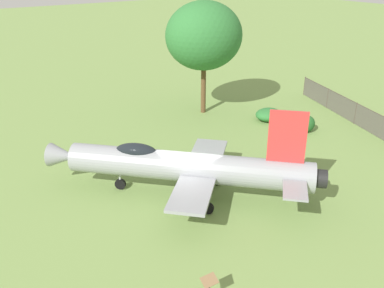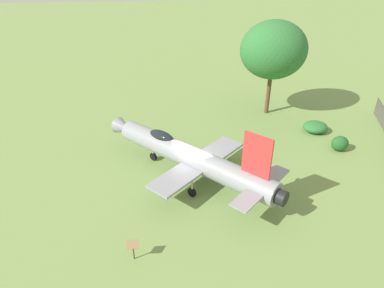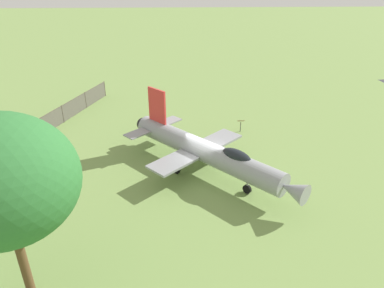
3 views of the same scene
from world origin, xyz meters
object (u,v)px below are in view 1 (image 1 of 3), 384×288
(display_jet, at_px, (182,165))
(info_plaque, at_px, (209,284))
(shrub_by_tree, at_px, (306,124))
(shrub_near_fence, at_px, (269,115))
(shade_tree, at_px, (204,36))

(display_jet, height_order, info_plaque, display_jet)
(display_jet, xyz_separation_m, shrub_by_tree, (12.26, 2.32, -1.14))
(shrub_near_fence, distance_m, info_plaque, 19.60)
(shrub_by_tree, bearing_deg, shade_tree, 114.83)
(shrub_near_fence, bearing_deg, display_jet, -154.65)
(display_jet, xyz_separation_m, shade_tree, (8.71, 9.98, 4.34))
(display_jet, distance_m, shrub_by_tree, 12.53)
(display_jet, xyz_separation_m, shrub_near_fence, (11.70, 5.55, -1.28))
(shade_tree, height_order, info_plaque, shade_tree)
(shrub_near_fence, xyz_separation_m, shrub_by_tree, (0.55, -3.23, 0.14))
(shade_tree, xyz_separation_m, shrub_by_tree, (3.55, -7.67, -5.48))
(display_jet, height_order, shrub_near_fence, display_jet)
(display_jet, distance_m, shrub_near_fence, 13.01)
(display_jet, bearing_deg, info_plaque, 109.73)
(shade_tree, relative_size, info_plaque, 7.61)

